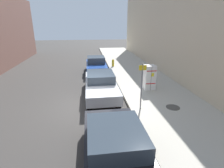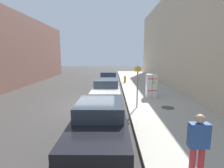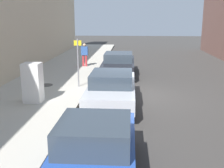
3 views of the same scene
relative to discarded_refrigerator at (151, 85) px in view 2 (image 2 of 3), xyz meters
The scene contains 11 objects.
ground_plane 4.32m from the discarded_refrigerator, 22.71° to the left, with size 80.00×80.00×0.00m, color #383533.
sidewalk_slab 1.87m from the discarded_refrigerator, 101.41° to the left, with size 4.36×44.00×0.16m, color #B2ADA0.
building_facade_near 5.26m from the discarded_refrigerator, 155.18° to the left, with size 2.02×39.60×9.01m, color beige.
discarded_refrigerator is the anchor object (origin of this frame).
manhole_cover 2.89m from the discarded_refrigerator, 97.26° to the left, with size 0.70×0.70×0.02m, color #47443F.
street_sign_post 3.02m from the discarded_refrigerator, 62.98° to the left, with size 0.36×0.07×2.34m.
fire_hydrant 6.79m from the discarded_refrigerator, 77.96° to the right, with size 0.22×0.22×0.71m.
pedestrian_walking_far 8.41m from the discarded_refrigerator, 85.09° to the left, with size 0.45×0.22×1.57m.
parked_hatchback_blue 5.98m from the discarded_refrigerator, 58.06° to the right, with size 1.72×3.86×1.42m.
parked_sedan_silver 3.18m from the discarded_refrigerator, ahead, with size 1.82×4.79×1.40m.
parked_sedan_dark 7.01m from the discarded_refrigerator, 63.16° to the left, with size 1.86×4.74×1.40m.
Camera 2 is at (-1.20, 10.52, 3.03)m, focal length 28.00 mm.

